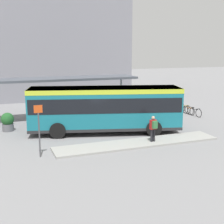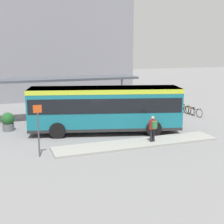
{
  "view_description": "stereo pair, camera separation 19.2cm",
  "coord_description": "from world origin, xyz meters",
  "px_view_note": "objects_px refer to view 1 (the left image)",
  "views": [
    {
      "loc": [
        -6.85,
        -19.56,
        5.68
      ],
      "look_at": [
        0.5,
        0.0,
        1.39
      ],
      "focal_mm": 50.0,
      "sensor_mm": 36.0,
      "label": 1
    },
    {
      "loc": [
        -6.67,
        -19.63,
        5.68
      ],
      "look_at": [
        0.5,
        0.0,
        1.39
      ],
      "focal_mm": 50.0,
      "sensor_mm": 36.0,
      "label": 2
    }
  ],
  "objects_px": {
    "bicycle_orange": "(189,110)",
    "platform_sign": "(39,129)",
    "bicycle_black": "(195,112)",
    "potted_planter_near_shelter": "(8,122)",
    "bicycle_yellow": "(184,108)",
    "city_bus": "(105,106)",
    "bicycle_red": "(178,107)",
    "pedestrian_waiting": "(153,127)"
  },
  "relations": [
    {
      "from": "bicycle_orange",
      "to": "platform_sign",
      "type": "xyz_separation_m",
      "value": [
        -13.7,
        -6.51,
        1.2
      ]
    },
    {
      "from": "bicycle_black",
      "to": "platform_sign",
      "type": "distance_m",
      "value": 14.93
    },
    {
      "from": "bicycle_orange",
      "to": "potted_planter_near_shelter",
      "type": "xyz_separation_m",
      "value": [
        -15.06,
        -0.3,
        0.31
      ]
    },
    {
      "from": "bicycle_orange",
      "to": "bicycle_yellow",
      "type": "xyz_separation_m",
      "value": [
        0.03,
        0.79,
        0.03
      ]
    },
    {
      "from": "city_bus",
      "to": "potted_planter_near_shelter",
      "type": "xyz_separation_m",
      "value": [
        -6.24,
        2.76,
        -1.14
      ]
    },
    {
      "from": "platform_sign",
      "to": "bicycle_yellow",
      "type": "bearing_deg",
      "value": 27.98
    },
    {
      "from": "bicycle_yellow",
      "to": "bicycle_red",
      "type": "relative_size",
      "value": 1.01
    },
    {
      "from": "bicycle_yellow",
      "to": "potted_planter_near_shelter",
      "type": "xyz_separation_m",
      "value": [
        -15.09,
        -1.09,
        0.28
      ]
    },
    {
      "from": "pedestrian_waiting",
      "to": "bicycle_orange",
      "type": "xyz_separation_m",
      "value": [
        6.95,
        6.49,
        -0.67
      ]
    },
    {
      "from": "bicycle_orange",
      "to": "potted_planter_near_shelter",
      "type": "bearing_deg",
      "value": -90.66
    },
    {
      "from": "platform_sign",
      "to": "potted_planter_near_shelter",
      "type": "bearing_deg",
      "value": 102.37
    },
    {
      "from": "bicycle_red",
      "to": "platform_sign",
      "type": "height_order",
      "value": "platform_sign"
    },
    {
      "from": "bicycle_orange",
      "to": "bicycle_red",
      "type": "relative_size",
      "value": 0.92
    },
    {
      "from": "pedestrian_waiting",
      "to": "platform_sign",
      "type": "xyz_separation_m",
      "value": [
        -6.75,
        -0.02,
        0.53
      ]
    },
    {
      "from": "bicycle_black",
      "to": "potted_planter_near_shelter",
      "type": "distance_m",
      "value": 15.11
    },
    {
      "from": "bicycle_red",
      "to": "potted_planter_near_shelter",
      "type": "bearing_deg",
      "value": -90.03
    },
    {
      "from": "platform_sign",
      "to": "bicycle_red",
      "type": "bearing_deg",
      "value": 30.64
    },
    {
      "from": "city_bus",
      "to": "bicycle_yellow",
      "type": "distance_m",
      "value": 9.75
    },
    {
      "from": "bicycle_red",
      "to": "pedestrian_waiting",
      "type": "bearing_deg",
      "value": -47.72
    },
    {
      "from": "bicycle_yellow",
      "to": "potted_planter_near_shelter",
      "type": "height_order",
      "value": "potted_planter_near_shelter"
    },
    {
      "from": "city_bus",
      "to": "platform_sign",
      "type": "distance_m",
      "value": 5.98
    },
    {
      "from": "pedestrian_waiting",
      "to": "potted_planter_near_shelter",
      "type": "height_order",
      "value": "pedestrian_waiting"
    },
    {
      "from": "bicycle_red",
      "to": "potted_planter_near_shelter",
      "type": "distance_m",
      "value": 15.13
    },
    {
      "from": "bicycle_orange",
      "to": "bicycle_red",
      "type": "bearing_deg",
      "value": -179.97
    },
    {
      "from": "pedestrian_waiting",
      "to": "bicycle_black",
      "type": "relative_size",
      "value": 0.91
    },
    {
      "from": "city_bus",
      "to": "pedestrian_waiting",
      "type": "relative_size",
      "value": 6.59
    },
    {
      "from": "pedestrian_waiting",
      "to": "bicycle_black",
      "type": "bearing_deg",
      "value": -55.36
    },
    {
      "from": "bicycle_orange",
      "to": "bicycle_black",
      "type": "bearing_deg",
      "value": 1.01
    },
    {
      "from": "city_bus",
      "to": "platform_sign",
      "type": "height_order",
      "value": "city_bus"
    },
    {
      "from": "bicycle_yellow",
      "to": "platform_sign",
      "type": "xyz_separation_m",
      "value": [
        -13.73,
        -7.3,
        1.17
      ]
    },
    {
      "from": "bicycle_black",
      "to": "bicycle_yellow",
      "type": "bearing_deg",
      "value": 173.57
    },
    {
      "from": "city_bus",
      "to": "pedestrian_waiting",
      "type": "xyz_separation_m",
      "value": [
        1.87,
        -3.43,
        -0.79
      ]
    },
    {
      "from": "bicycle_black",
      "to": "bicycle_red",
      "type": "distance_m",
      "value": 2.37
    },
    {
      "from": "platform_sign",
      "to": "bicycle_black",
      "type": "bearing_deg",
      "value": 22.6
    },
    {
      "from": "city_bus",
      "to": "bicycle_orange",
      "type": "distance_m",
      "value": 9.44
    },
    {
      "from": "bicycle_black",
      "to": "bicycle_yellow",
      "type": "distance_m",
      "value": 1.58
    },
    {
      "from": "city_bus",
      "to": "potted_planter_near_shelter",
      "type": "relative_size",
      "value": 8.0
    },
    {
      "from": "city_bus",
      "to": "bicycle_red",
      "type": "height_order",
      "value": "city_bus"
    },
    {
      "from": "city_bus",
      "to": "bicycle_black",
      "type": "distance_m",
      "value": 9.25
    },
    {
      "from": "pedestrian_waiting",
      "to": "bicycle_black",
      "type": "height_order",
      "value": "pedestrian_waiting"
    },
    {
      "from": "bicycle_red",
      "to": "potted_planter_near_shelter",
      "type": "xyz_separation_m",
      "value": [
        -15.01,
        -1.88,
        0.28
      ]
    },
    {
      "from": "bicycle_orange",
      "to": "platform_sign",
      "type": "bearing_deg",
      "value": -66.4
    }
  ]
}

